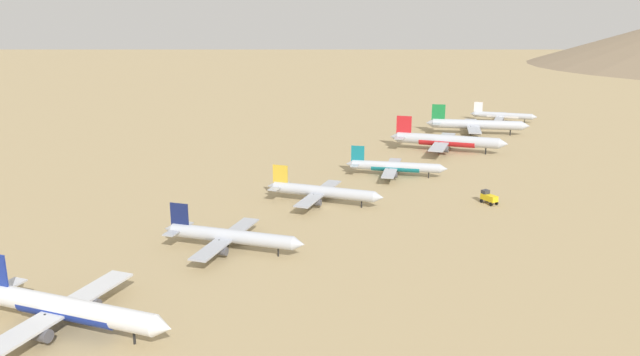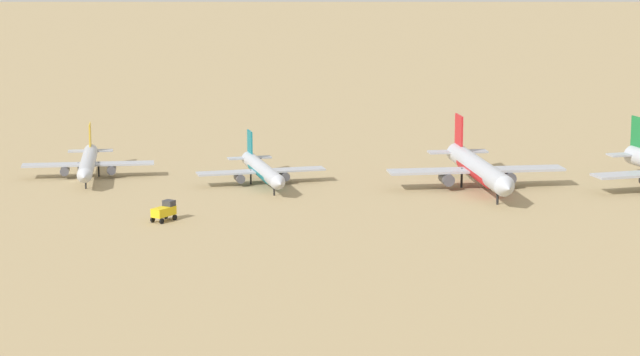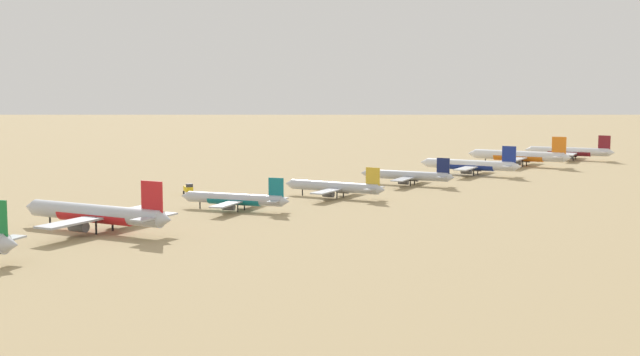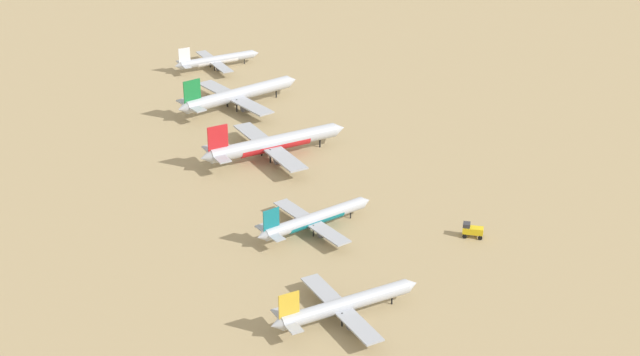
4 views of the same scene
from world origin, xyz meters
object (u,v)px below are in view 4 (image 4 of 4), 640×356
Objects in this scene: parked_jet_5 at (314,219)px; parked_jet_8 at (216,60)px; parked_jet_4 at (344,305)px; service_truck at (472,230)px; parked_jet_7 at (237,95)px; parked_jet_6 at (273,143)px.

parked_jet_5 is 1.04× the size of parked_jet_8.
parked_jet_4 is 6.60× the size of service_truck.
parked_jet_7 is 1.39× the size of parked_jet_8.
parked_jet_7 is (25.74, 129.21, 1.06)m from parked_jet_4.
parked_jet_4 is at bearing -103.25° from parked_jet_6.
parked_jet_4 is 88.49m from parked_jet_6.
parked_jet_7 reaches higher than parked_jet_5.
parked_jet_5 reaches higher than service_truck.
parked_jet_8 is 6.12× the size of service_truck.
parked_jet_4 is 0.78× the size of parked_jet_7.
parked_jet_4 is 0.77× the size of parked_jet_6.
parked_jet_6 is at bearing 76.75° from parked_jet_4.
service_truck is at bearing -85.16° from parked_jet_8.
service_truck is at bearing -68.81° from parked_jet_6.
parked_jet_5 is 91.05m from parked_jet_7.
parked_jet_5 is 133.27m from parked_jet_8.
parked_jet_6 is at bearing -97.23° from parked_jet_7.
parked_jet_7 is 112.42m from service_truck.
parked_jet_8 is at bearing 81.09° from parked_jet_6.
parked_jet_4 is 40.95m from parked_jet_5.
parked_jet_5 reaches higher than parked_jet_8.
parked_jet_7 is (5.47, 43.09, 0.01)m from parked_jet_6.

